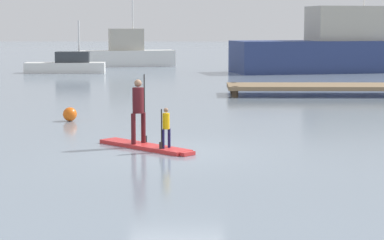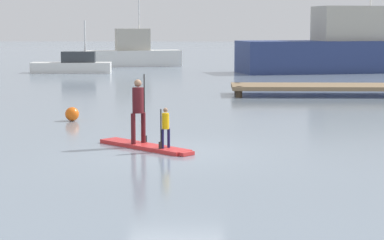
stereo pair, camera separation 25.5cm
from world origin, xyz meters
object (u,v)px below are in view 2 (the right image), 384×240
Objects in this scene: paddleboard_near at (146,147)px; paddler_adult at (138,107)px; paddler_child_solo at (165,126)px; motor_boat_small_navy at (133,54)px; fishing_boat_green_midground at (73,65)px; fishing_boat_white_large at (346,49)px; mooring_buoy_near at (72,114)px.

paddler_adult is at bearing 135.72° from paddleboard_near.
motor_boat_small_navy is at bearing 97.26° from paddler_child_solo.
motor_boat_small_navy is (3.19, 7.73, 0.46)m from fishing_boat_green_midground.
fishing_boat_green_midground is (-7.30, 29.76, -0.55)m from paddler_adult.
fishing_boat_white_large is 16.55m from motor_boat_small_navy.
paddler_adult is 33.02m from fishing_boat_white_large.
fishing_boat_white_large is 18.51m from fishing_boat_green_midground.
paddler_child_solo reaches higher than mooring_buoy_near.
paddleboard_near is 0.18× the size of fishing_boat_white_large.
paddler_adult is at bearing -109.70° from fishing_boat_white_large.
motor_boat_small_navy reaches higher than paddler_child_solo.
paddleboard_near is 30.90m from fishing_boat_green_midground.
mooring_buoy_near is at bearing 118.66° from paddleboard_near.
fishing_boat_white_large is 1.95× the size of motor_boat_small_navy.
mooring_buoy_near is at bearing 117.81° from paddler_adult.
fishing_boat_green_midground is (-8.06, 30.49, -0.15)m from paddler_child_solo.
mooring_buoy_near is (-2.75, 5.22, -0.84)m from paddler_adult.
fishing_boat_white_large reaches higher than motor_boat_small_navy.
paddleboard_near is at bearing -109.23° from fishing_boat_white_large.
mooring_buoy_near is (-2.97, 5.43, 0.18)m from paddleboard_near.
fishing_boat_white_large is at bearing 71.94° from paddler_child_solo.
paddler_adult is (-0.21, 0.21, 1.03)m from paddleboard_near.
paddler_child_solo reaches higher than paddleboard_near.
paddleboard_near is 0.49× the size of fishing_boat_green_midground.
paddler_child_solo is 38.53m from motor_boat_small_navy.
fishing_boat_white_large is at bearing 70.30° from paddler_adult.
mooring_buoy_near is at bearing -118.21° from fishing_boat_white_large.
motor_boat_small_navy reaches higher than fishing_boat_green_midground.
mooring_buoy_near is (4.55, -24.54, -0.29)m from fishing_boat_green_midground.
paddleboard_near is 0.35× the size of motor_boat_small_navy.
paddleboard_near is 1.07m from paddler_adult.
fishing_boat_white_large reaches higher than fishing_boat_green_midground.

